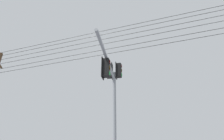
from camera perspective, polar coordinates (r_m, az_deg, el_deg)
signal_mast_assembly at (r=9.79m, az=0.12°, el=-7.40°), size 3.12×4.20×7.56m
overhead_wire_span at (r=12.14m, az=5.25°, el=10.35°), size 19.90×9.78×2.11m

